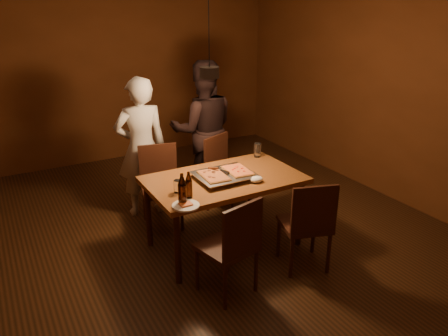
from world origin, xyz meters
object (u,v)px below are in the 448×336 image
chair_near_left (234,240)px  pendant_lamp (209,71)px  beer_bottle_a (182,189)px  beer_bottle_b (189,185)px  chair_far_left (160,178)px  plate_slice (186,206)px  diner_dark (203,130)px  dining_table (224,184)px  chair_near_right (309,218)px  chair_far_right (223,166)px  diner_white (141,148)px  pizza_tray (224,176)px

chair_near_left → pendant_lamp: pendant_lamp is taller
chair_near_left → beer_bottle_a: size_ratio=1.81×
beer_bottle_b → chair_far_left: bearing=83.5°
plate_slice → diner_dark: (0.99, 1.65, 0.10)m
dining_table → beer_bottle_b: size_ratio=6.29×
beer_bottle_a → plate_slice: size_ratio=1.19×
chair_near_left → chair_near_right: bearing=-13.5°
chair_near_left → chair_far_right: bearing=50.6°
pendant_lamp → diner_white: bearing=111.8°
plate_slice → beer_bottle_b: bearing=56.4°
beer_bottle_a → chair_far_left: bearing=78.8°
dining_table → beer_bottle_a: size_ratio=5.37×
beer_bottle_b → pendant_lamp: size_ratio=0.22×
chair_far_left → beer_bottle_b: (-0.12, -1.02, 0.33)m
chair_far_right → beer_bottle_b: 1.39m
plate_slice → chair_near_left: bearing=-53.8°
pendant_lamp → diner_dark: bearing=66.8°
chair_near_right → pendant_lamp: 1.61m
pendant_lamp → plate_slice: bearing=-133.5°
beer_bottle_a → chair_near_right: bearing=-21.6°
chair_near_right → dining_table: bearing=138.1°
chair_near_left → beer_bottle_b: size_ratio=2.12×
chair_far_right → diner_dark: diner_dark is taller
chair_far_left → diner_dark: bearing=-136.0°
beer_bottle_b → diner_white: diner_white is taller
beer_bottle_a → beer_bottle_b: 0.15m
diner_white → pizza_tray: bearing=116.1°
pizza_tray → plate_slice: bearing=-148.9°
chair_far_left → pendant_lamp: bearing=128.5°
dining_table → chair_far_left: size_ratio=2.99×
chair_far_left → chair_near_right: bearing=130.9°
chair_near_left → diner_white: size_ratio=0.31×
beer_bottle_b → plate_slice: 0.21m
dining_table → pendant_lamp: 1.10m
chair_far_left → beer_bottle_b: beer_bottle_b is taller
chair_near_right → plate_slice: chair_near_right is taller
chair_far_right → pizza_tray: 0.91m
chair_far_right → beer_bottle_a: bearing=24.4°
chair_far_left → chair_near_right: (0.82, -1.54, 0.00)m
chair_far_left → beer_bottle_b: bearing=96.2°
dining_table → plate_slice: bearing=-146.0°
dining_table → plate_slice: 0.72m
chair_near_right → diner_dark: size_ratio=0.31×
chair_far_left → plate_slice: 1.22m
beer_bottle_b → chair_near_left: bearing=-72.8°
dining_table → beer_bottle_a: (-0.60, -0.35, 0.21)m
chair_far_left → pendant_lamp: 1.41m
plate_slice → diner_white: 1.52m
beer_bottle_a → beer_bottle_b: size_ratio=1.17×
chair_near_right → chair_far_left: bearing=135.6°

